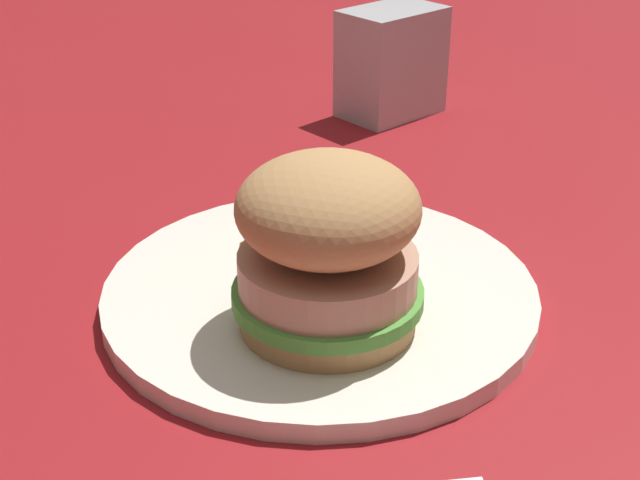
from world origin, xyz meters
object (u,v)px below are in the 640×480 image
object	(u,v)px
plate	(320,293)
fries_pile	(303,221)
napkin_dispenser	(391,62)
sandwich	(328,245)

from	to	relation	value
plate	fries_pile	xyz separation A→B (m)	(-0.01, 0.07, 0.01)
fries_pile	napkin_dispenser	distance (m)	0.27
napkin_dispenser	plate	bearing A→B (deg)	-142.68
plate	sandwich	distance (m)	0.07
sandwich	fries_pile	size ratio (longest dim) A/B	1.10
sandwich	fries_pile	distance (m)	0.13
sandwich	fries_pile	world-z (taller)	sandwich
plate	napkin_dispenser	distance (m)	0.34
plate	sandwich	bearing A→B (deg)	-83.56
plate	fries_pile	bearing A→B (deg)	99.45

